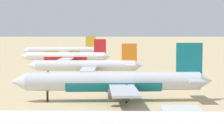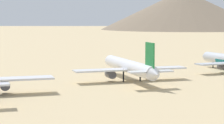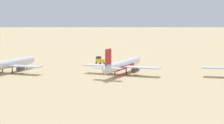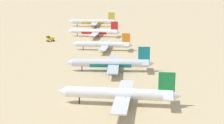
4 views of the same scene
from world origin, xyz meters
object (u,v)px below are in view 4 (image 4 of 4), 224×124
parked_jet_4 (120,94)px  service_truck (50,39)px  parked_jet_3 (111,63)px  parked_jet_0 (93,22)px  parked_jet_1 (95,32)px  parked_jet_2 (104,45)px

parked_jet_4 → service_truck: 130.47m
parked_jet_3 → parked_jet_0: bearing=-81.3°
parked_jet_3 → service_truck: parked_jet_3 is taller
parked_jet_1 → parked_jet_3: size_ratio=0.91×
parked_jet_1 → parked_jet_4: 141.40m
parked_jet_2 → parked_jet_3: (-6.78, 47.28, 0.49)m
parked_jet_1 → parked_jet_4: (-21.67, 139.73, 0.69)m
parked_jet_2 → parked_jet_3: parked_jet_3 is taller
parked_jet_0 → parked_jet_2: size_ratio=1.11×
parked_jet_3 → service_truck: size_ratio=7.88×
service_truck → parked_jet_4: bearing=112.8°
parked_jet_0 → service_truck: bearing=70.8°
parked_jet_2 → parked_jet_4: bearing=97.4°
parked_jet_4 → parked_jet_3: bearing=-83.3°
parked_jet_1 → parked_jet_0: bearing=-83.7°
parked_jet_2 → service_truck: 46.75m
parked_jet_3 → parked_jet_4: size_ratio=0.94×
parked_jet_0 → parked_jet_1: 48.57m
service_truck → parked_jet_0: bearing=-109.2°
parked_jet_0 → parked_jet_3: 143.30m
parked_jet_0 → parked_jet_3: (-21.58, 141.67, 0.12)m
parked_jet_4 → parked_jet_1: bearing=-81.2°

